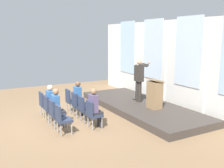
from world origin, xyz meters
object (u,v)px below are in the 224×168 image
(chair_r0_c0, at_px, (71,99))
(chair_r0_c3, at_px, (93,113))
(audience_r0_c1, at_px, (79,97))
(chair_r1_c3, at_px, (62,118))
(chair_r0_c1, at_px, (77,103))
(speaker, at_px, (139,77))
(chair_r1_c1, at_px, (49,107))
(mic_stand, at_px, (136,92))
(audience_r1_c1, at_px, (51,101))
(chair_r1_c0, at_px, (44,102))
(audience_r1_c2, at_px, (57,106))
(chair_r0_c2, at_px, (84,108))
(chair_r1_c2, at_px, (55,112))
(audience_r0_c3, at_px, (95,106))
(lectern, at_px, (155,94))

(chair_r0_c0, xyz_separation_m, chair_r0_c3, (2.08, 0.00, 0.00))
(audience_r0_c1, xyz_separation_m, chair_r1_c3, (1.39, -1.13, -0.22))
(chair_r0_c1, bearing_deg, audience_r0_c1, 90.00)
(speaker, bearing_deg, chair_r1_c1, -90.58)
(mic_stand, xyz_separation_m, audience_r1_c1, (0.36, -3.84, 0.14))
(chair_r0_c3, bearing_deg, chair_r1_c0, -153.28)
(audience_r1_c2, bearing_deg, mic_stand, 105.30)
(mic_stand, bearing_deg, chair_r0_c2, -69.93)
(chair_r0_c0, bearing_deg, chair_r1_c2, -37.06)
(chair_r1_c3, bearing_deg, chair_r0_c1, 142.94)
(audience_r0_c3, relative_size, chair_r1_c2, 1.43)
(audience_r1_c1, distance_m, chair_r1_c2, 0.73)
(chair_r0_c1, distance_m, chair_r0_c3, 1.39)
(chair_r0_c1, bearing_deg, chair_r1_c1, -90.00)
(speaker, xyz_separation_m, chair_r0_c1, (-0.04, -2.77, -0.76))
(audience_r1_c1, relative_size, chair_r1_c3, 1.41)
(audience_r1_c1, bearing_deg, mic_stand, 95.30)
(lectern, xyz_separation_m, audience_r0_c3, (0.24, -2.64, -0.07))
(speaker, bearing_deg, chair_r1_c3, -70.53)
(speaker, relative_size, chair_r1_c1, 1.90)
(chair_r0_c0, distance_m, audience_r0_c1, 0.73)
(chair_r0_c3, bearing_deg, lectern, 95.06)
(audience_r0_c1, xyz_separation_m, chair_r1_c2, (0.69, -1.13, -0.22))
(chair_r0_c3, bearing_deg, chair_r1_c1, -142.94)
(audience_r0_c1, bearing_deg, lectern, 66.57)
(chair_r0_c3, relative_size, audience_r0_c3, 0.70)
(chair_r0_c0, distance_m, chair_r1_c1, 1.26)
(audience_r0_c3, distance_m, audience_r1_c1, 1.74)
(lectern, relative_size, audience_r1_c1, 0.88)
(chair_r0_c0, height_order, chair_r1_c1, same)
(audience_r0_c1, height_order, audience_r0_c3, audience_r0_c1)
(chair_r1_c0, height_order, chair_r1_c1, same)
(audience_r0_c3, relative_size, audience_r1_c2, 1.02)
(chair_r0_c2, xyz_separation_m, audience_r1_c2, (-0.00, -0.97, 0.19))
(audience_r0_c3, bearing_deg, chair_r1_c2, -121.59)
(audience_r0_c3, xyz_separation_m, audience_r1_c1, (-1.39, -1.05, -0.01))
(audience_r0_c1, height_order, chair_r1_c3, audience_r0_c1)
(mic_stand, xyz_separation_m, chair_r0_c1, (0.36, -2.87, -0.06))
(audience_r0_c1, bearing_deg, chair_r1_c1, -90.00)
(chair_r1_c1, bearing_deg, chair_r1_c0, 180.00)
(chair_r0_c3, distance_m, chair_r1_c3, 1.05)
(speaker, height_order, chair_r1_c0, speaker)
(speaker, xyz_separation_m, chair_r0_c3, (1.35, -2.77, -0.76))
(audience_r1_c2, bearing_deg, audience_r0_c1, 123.58)
(mic_stand, distance_m, lectern, 1.53)
(chair_r0_c1, bearing_deg, lectern, 67.18)
(chair_r0_c3, bearing_deg, chair_r0_c0, 180.00)
(chair_r1_c0, xyz_separation_m, chair_r1_c3, (2.08, 0.00, 0.00))
(audience_r0_c1, distance_m, chair_r1_c1, 1.15)
(speaker, relative_size, chair_r0_c3, 1.90)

